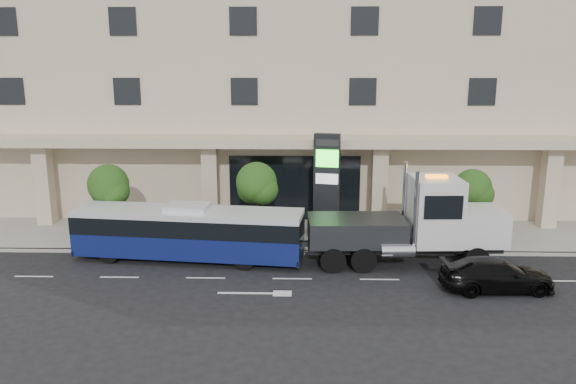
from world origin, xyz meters
The scene contains 11 objects.
ground centered at (0.00, 0.00, 0.00)m, with size 120.00×120.00×0.00m, color black.
sidewalk centered at (0.00, 5.00, 0.07)m, with size 120.00×6.00×0.15m, color gray.
curb centered at (0.00, 2.00, 0.07)m, with size 120.00×0.30×0.15m, color gray.
convention_center centered at (0.00, 15.42, 9.97)m, with size 60.00×17.60×20.00m.
tree_left centered at (-9.97, 3.59, 3.11)m, with size 2.27×2.20×4.22m.
tree_mid centered at (-1.97, 3.59, 3.26)m, with size 2.28×2.20×4.38m.
tree_right centered at (9.53, 3.59, 3.04)m, with size 2.10×2.00×4.04m.
city_bus centered at (-5.21, 0.93, 1.47)m, with size 11.58×3.67×2.88m.
tow_truck centered at (5.90, 0.67, 2.01)m, with size 10.73×2.98×4.88m.
black_sedan centered at (8.90, -2.59, 0.71)m, with size 1.98×4.87×1.41m, color black.
signage_pylon centered at (1.82, 5.01, 3.06)m, with size 1.50×0.79×5.73m.
Camera 1 is at (0.35, -25.67, 9.71)m, focal length 35.00 mm.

